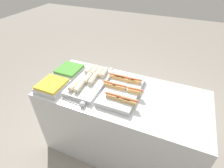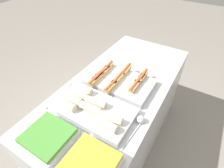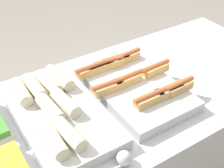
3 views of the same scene
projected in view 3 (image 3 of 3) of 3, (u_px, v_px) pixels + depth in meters
counter at (129, 155)px, 1.64m from camera, size 1.66×0.76×0.86m
tray_hotdogs at (131, 83)px, 1.37m from camera, size 0.40×0.54×0.10m
tray_wraps at (57, 112)px, 1.21m from camera, size 0.31×0.55×0.10m
serving_spoon_near at (120, 161)px, 1.04m from camera, size 0.27×0.05×0.05m
serving_spoon_far at (47, 71)px, 1.46m from camera, size 0.29×0.05×0.05m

